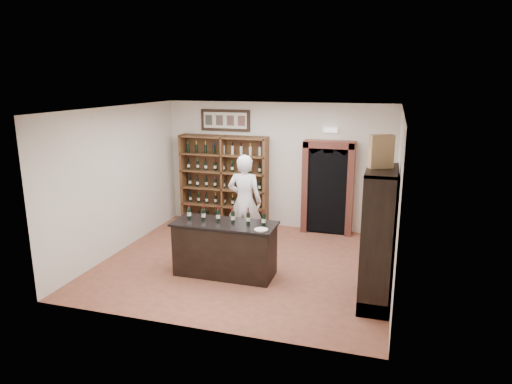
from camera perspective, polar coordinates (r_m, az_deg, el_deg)
floor at (r=9.08m, az=-1.31°, el=-8.87°), size 5.50×5.50×0.00m
ceiling at (r=8.39m, az=-1.43°, el=10.37°), size 5.50×5.50×0.00m
wall_back at (r=10.96m, az=2.68°, el=3.31°), size 5.50×0.04×3.00m
wall_left at (r=9.80m, az=-16.85°, el=1.43°), size 0.04×5.00×3.00m
wall_right at (r=8.21m, az=17.20°, el=-0.95°), size 0.04×5.00×3.00m
wine_shelf at (r=11.27m, az=-3.98°, el=1.51°), size 2.20×0.38×2.20m
framed_picture at (r=11.17m, az=-3.85°, el=8.93°), size 1.25×0.04×0.52m
arched_doorway at (r=10.64m, az=8.97°, el=0.84°), size 1.17×0.35×2.17m
emergency_light at (r=10.52m, az=9.31°, el=7.65°), size 0.30×0.10×0.10m
tasting_counter at (r=8.43m, az=-3.90°, el=-7.13°), size 1.88×0.78×1.00m
counter_bottle_0 at (r=8.56m, az=-8.36°, el=-2.60°), size 0.07×0.07×0.30m
counter_bottle_1 at (r=8.44m, az=-6.59°, el=-2.77°), size 0.07×0.07×0.30m
counter_bottle_2 at (r=8.33m, az=-4.76°, el=-2.95°), size 0.07×0.07×0.30m
counter_bottle_3 at (r=8.24m, az=-2.90°, el=-3.12°), size 0.07×0.07×0.30m
counter_bottle_4 at (r=8.15m, az=-0.98°, el=-3.29°), size 0.07×0.07×0.30m
counter_bottle_5 at (r=8.07m, az=0.97°, el=-3.47°), size 0.07×0.07×0.30m
side_cabinet at (r=7.58m, az=15.09°, el=-7.98°), size 0.48×1.20×2.20m
shopkeeper at (r=9.66m, az=-1.43°, el=-1.17°), size 0.75×0.50×2.01m
plate at (r=7.85m, az=0.65°, el=-4.73°), size 0.24×0.24×0.02m
wine_crate at (r=7.19m, az=15.39°, el=4.90°), size 0.39×0.28×0.51m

